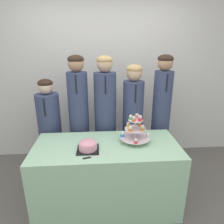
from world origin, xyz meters
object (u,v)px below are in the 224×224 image
(student_2, at_px, (105,122))
(student_4, at_px, (161,119))
(cake_knife, at_px, (92,157))
(student_1, at_px, (79,122))
(cupcake_stand, at_px, (135,129))
(round_cake, at_px, (88,145))
(student_0, at_px, (51,134))
(student_3, at_px, (132,124))

(student_2, height_order, student_4, student_4)
(cake_knife, bearing_deg, student_1, 87.85)
(cake_knife, bearing_deg, cupcake_stand, 17.78)
(cake_knife, bearing_deg, round_cake, 91.20)
(cupcake_stand, bearing_deg, student_4, 48.28)
(cupcake_stand, bearing_deg, student_1, 142.38)
(round_cake, height_order, student_2, student_2)
(round_cake, bearing_deg, student_0, 128.81)
(student_0, height_order, student_1, student_1)
(cupcake_stand, distance_m, student_4, 0.67)
(cake_knife, xyz_separation_m, student_0, (-0.57, 0.80, -0.11))
(round_cake, bearing_deg, cake_knife, -73.91)
(student_4, bearing_deg, student_3, 180.00)
(student_4, bearing_deg, student_2, 180.00)
(student_0, xyz_separation_m, student_2, (0.73, 0.00, 0.15))
(student_0, height_order, student_3, student_3)
(student_0, xyz_separation_m, student_4, (1.48, 0.00, 0.18))
(student_1, height_order, student_2, student_1)
(student_4, bearing_deg, cake_knife, -138.80)
(round_cake, distance_m, student_4, 1.16)
(student_4, bearing_deg, student_0, -180.00)
(round_cake, bearing_deg, student_4, 34.42)
(cupcake_stand, bearing_deg, round_cake, -163.10)
(cupcake_stand, relative_size, student_4, 0.20)
(student_0, distance_m, student_3, 1.10)
(cupcake_stand, height_order, student_0, student_0)
(cupcake_stand, xyz_separation_m, student_4, (0.44, 0.50, -0.08))
(cake_knife, distance_m, student_4, 1.21)
(cake_knife, relative_size, student_3, 0.17)
(student_1, relative_size, student_4, 1.00)
(round_cake, xyz_separation_m, cake_knife, (0.04, -0.14, -0.05))
(student_0, relative_size, student_3, 0.89)
(student_0, distance_m, student_4, 1.49)
(student_3, height_order, student_4, student_4)
(student_4, bearing_deg, round_cake, -145.58)
(round_cake, relative_size, student_2, 0.13)
(student_0, relative_size, student_2, 0.84)
(student_1, height_order, student_4, same)
(student_1, bearing_deg, student_0, -180.00)
(round_cake, bearing_deg, student_1, 101.99)
(student_1, bearing_deg, student_3, -0.00)
(cupcake_stand, relative_size, student_0, 0.24)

